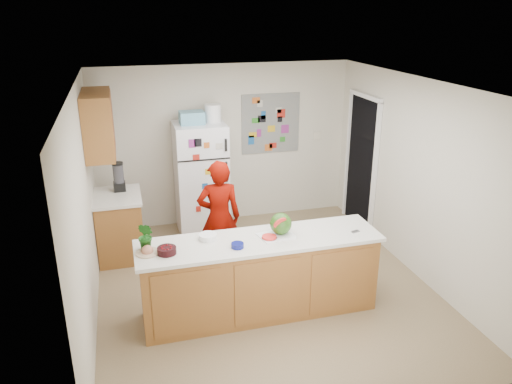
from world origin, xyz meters
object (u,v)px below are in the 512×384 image
object	(u,v)px
cherry_bowl	(167,251)
person	(219,218)
refrigerator	(201,179)
watermelon	(281,224)

from	to	relation	value
cherry_bowl	person	bearing A→B (deg)	55.70
refrigerator	person	xyz separation A→B (m)	(0.01, -1.33, -0.09)
refrigerator	person	world-z (taller)	refrigerator
watermelon	person	bearing A→B (deg)	116.42
refrigerator	person	size ratio (longest dim) A/B	1.11
person	watermelon	bearing A→B (deg)	122.32
refrigerator	cherry_bowl	bearing A→B (deg)	-107.16
refrigerator	cherry_bowl	world-z (taller)	refrigerator
refrigerator	watermelon	distance (m)	2.39
refrigerator	person	bearing A→B (deg)	-89.71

